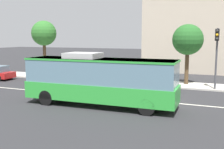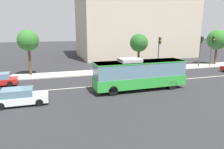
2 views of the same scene
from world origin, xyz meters
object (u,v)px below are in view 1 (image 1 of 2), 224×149
(street_tree_kerbside_right, at_px, (44,34))
(traffic_light_mid_block, at_px, (217,48))
(transit_bus, at_px, (100,79))
(street_tree_kerbside_centre, at_px, (188,40))

(street_tree_kerbside_right, bearing_deg, traffic_light_mid_block, -6.83)
(transit_bus, xyz_separation_m, street_tree_kerbside_centre, (4.25, 9.97, 2.38))
(transit_bus, bearing_deg, street_tree_kerbside_centre, 65.49)
(traffic_light_mid_block, height_order, street_tree_kerbside_centre, street_tree_kerbside_centre)
(transit_bus, relative_size, street_tree_kerbside_right, 1.59)
(street_tree_kerbside_right, bearing_deg, transit_bus, -41.29)
(transit_bus, relative_size, street_tree_kerbside_centre, 1.78)
(traffic_light_mid_block, bearing_deg, transit_bus, -36.58)
(street_tree_kerbside_centre, xyz_separation_m, street_tree_kerbside_right, (-16.09, 0.43, 0.64))
(street_tree_kerbside_centre, distance_m, street_tree_kerbside_right, 16.10)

